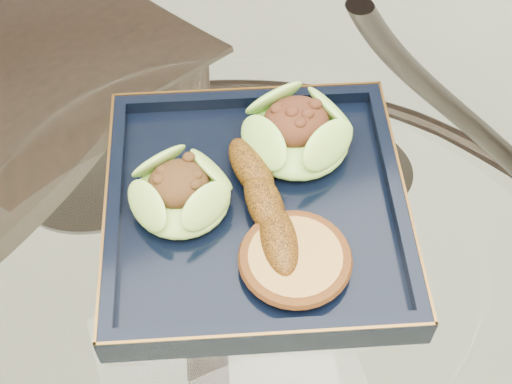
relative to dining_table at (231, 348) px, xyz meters
name	(u,v)px	position (x,y,z in m)	size (l,w,h in m)	color
dining_table	(231,348)	(0.00, 0.00, 0.00)	(1.13, 1.13, 0.77)	white
dining_chair	(30,131)	(-0.14, 0.50, -0.12)	(0.49, 0.49, 0.86)	black
navy_plate	(256,211)	(0.05, 0.04, 0.17)	(0.27, 0.27, 0.02)	black
lettuce_wrap_left	(181,194)	(-0.02, 0.07, 0.20)	(0.09, 0.09, 0.03)	#5E932A
lettuce_wrap_right	(297,134)	(0.11, 0.09, 0.20)	(0.10, 0.10, 0.04)	#7AB033
roasted_plantain	(264,203)	(0.05, 0.03, 0.20)	(0.15, 0.03, 0.03)	#6C3E0B
crumb_patty	(295,260)	(0.05, -0.03, 0.19)	(0.08, 0.08, 0.02)	#B68C3C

